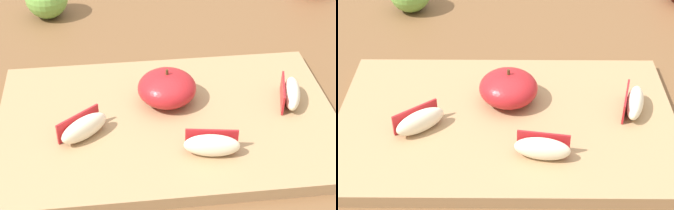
{
  "view_description": "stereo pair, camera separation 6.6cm",
  "coord_description": "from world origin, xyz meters",
  "views": [
    {
      "loc": [
        -0.03,
        -0.61,
        1.17
      ],
      "look_at": [
        0.03,
        -0.08,
        0.78
      ],
      "focal_mm": 57.8,
      "sensor_mm": 36.0,
      "label": 1
    },
    {
      "loc": [
        0.04,
        -0.61,
        1.17
      ],
      "look_at": [
        0.03,
        -0.08,
        0.78
      ],
      "focal_mm": 57.8,
      "sensor_mm": 36.0,
      "label": 2
    }
  ],
  "objects": [
    {
      "name": "dining_table",
      "position": [
        0.0,
        0.0,
        0.63
      ],
      "size": [
        1.18,
        0.86,
        0.74
      ],
      "color": "brown",
      "rests_on": "ground_plane"
    },
    {
      "name": "apple_half_skin_up",
      "position": [
        0.04,
        -0.05,
        0.78
      ],
      "size": [
        0.07,
        0.07,
        0.05
      ],
      "color": "#B21E23",
      "rests_on": "cutting_board"
    },
    {
      "name": "cutting_board",
      "position": [
        0.03,
        -0.08,
        0.75
      ],
      "size": [
        0.42,
        0.27,
        0.02
      ],
      "color": "#A37F56",
      "rests_on": "dining_table"
    },
    {
      "name": "apple_wedge_left",
      "position": [
        0.07,
        -0.15,
        0.77
      ],
      "size": [
        0.07,
        0.03,
        0.03
      ],
      "color": "#F4EACC",
      "rests_on": "cutting_board"
    },
    {
      "name": "apple_wedge_middle",
      "position": [
        -0.07,
        -0.11,
        0.77
      ],
      "size": [
        0.06,
        0.06,
        0.03
      ],
      "color": "#F4EACC",
      "rests_on": "cutting_board"
    },
    {
      "name": "apple_wedge_front",
      "position": [
        0.19,
        -0.07,
        0.77
      ],
      "size": [
        0.04,
        0.07,
        0.03
      ],
      "color": "#F4EACC",
      "rests_on": "cutting_board"
    }
  ]
}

